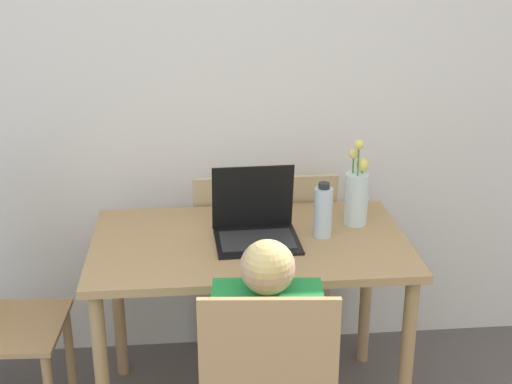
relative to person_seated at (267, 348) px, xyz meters
name	(u,v)px	position (x,y,z in m)	size (l,w,h in m)	color
wall_back	(243,77)	(0.01, 1.07, 0.63)	(6.40, 0.05, 2.50)	white
dining_table	(250,264)	(-0.01, 0.53, 0.03)	(1.17, 0.70, 0.75)	tan
person_seated	(267,348)	(0.00, 0.00, 0.00)	(0.36, 0.45, 1.02)	#1E8438
laptop	(256,223)	(0.02, 0.55, 0.19)	(0.31, 0.27, 0.27)	black
flower_vase	(357,194)	(0.42, 0.64, 0.25)	(0.09, 0.09, 0.35)	silver
water_bottle	(323,211)	(0.27, 0.54, 0.23)	(0.07, 0.07, 0.21)	silver
cardboard_panel	(264,265)	(0.09, 0.94, -0.19)	(0.61, 0.14, 0.87)	tan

